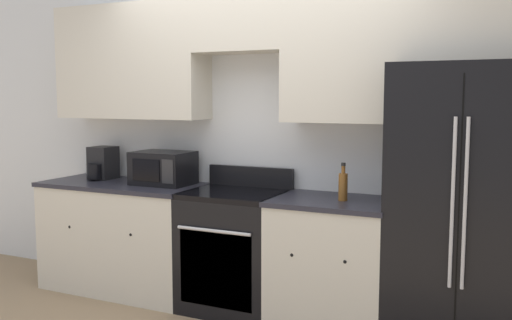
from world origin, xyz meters
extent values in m
cube|color=silver|center=(0.00, 0.66, 1.30)|extent=(8.00, 0.06, 2.60)
cube|color=beige|center=(-1.23, 0.46, 1.92)|extent=(1.37, 0.33, 0.94)
cube|color=beige|center=(-0.18, 0.46, 2.18)|extent=(0.73, 0.33, 0.42)
cube|color=beige|center=(1.05, 0.46, 1.92)|extent=(1.73, 0.33, 0.94)
cube|color=beige|center=(-1.23, 0.31, 0.44)|extent=(1.37, 0.62, 0.88)
cube|color=#23232D|center=(-1.23, 0.31, 0.90)|extent=(1.40, 0.64, 0.03)
sphere|color=black|center=(-1.54, 0.00, 0.57)|extent=(0.03, 0.03, 0.03)
sphere|color=black|center=(-0.93, 0.00, 0.57)|extent=(0.03, 0.03, 0.03)
cube|color=beige|center=(0.60, 0.31, 0.44)|extent=(0.82, 0.62, 0.88)
cube|color=#23232D|center=(0.60, 0.31, 0.90)|extent=(0.84, 0.64, 0.03)
sphere|color=black|center=(0.41, 0.00, 0.57)|extent=(0.03, 0.03, 0.03)
sphere|color=black|center=(0.78, 0.00, 0.57)|extent=(0.03, 0.03, 0.03)
cube|color=black|center=(-0.18, 0.31, 0.44)|extent=(0.73, 0.62, 0.88)
cube|color=black|center=(-0.18, 0.01, 0.39)|extent=(0.59, 0.01, 0.56)
cube|color=black|center=(-0.18, 0.31, 0.90)|extent=(0.73, 0.62, 0.04)
cube|color=black|center=(-0.18, 0.59, 1.00)|extent=(0.73, 0.04, 0.16)
cylinder|color=silver|center=(-0.18, -0.02, 0.68)|extent=(0.59, 0.02, 0.02)
cube|color=black|center=(1.46, 0.36, 0.92)|extent=(0.91, 0.73, 1.84)
cube|color=black|center=(1.46, 0.00, 0.92)|extent=(0.01, 0.01, 1.70)
cylinder|color=#B7B7BC|center=(1.43, -0.02, 1.01)|extent=(0.02, 0.02, 1.01)
cylinder|color=#B7B7BC|center=(1.50, -0.02, 1.01)|extent=(0.02, 0.02, 1.01)
cube|color=black|center=(-0.88, 0.38, 1.05)|extent=(0.47, 0.35, 0.27)
cube|color=black|center=(-0.92, 0.21, 1.05)|extent=(0.26, 0.01, 0.18)
cube|color=#262628|center=(-0.71, 0.21, 1.05)|extent=(0.10, 0.01, 0.19)
cylinder|color=brown|center=(0.67, 0.29, 1.01)|extent=(0.06, 0.06, 0.19)
cylinder|color=brown|center=(0.67, 0.29, 1.13)|extent=(0.03, 0.03, 0.05)
cylinder|color=black|center=(0.67, 0.29, 1.17)|extent=(0.03, 0.03, 0.02)
cube|color=black|center=(-1.54, 0.44, 1.06)|extent=(0.20, 0.21, 0.28)
cylinder|color=black|center=(-1.54, 0.32, 1.00)|extent=(0.14, 0.14, 0.13)
camera|label=1|loc=(1.79, -3.48, 1.63)|focal=40.00mm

